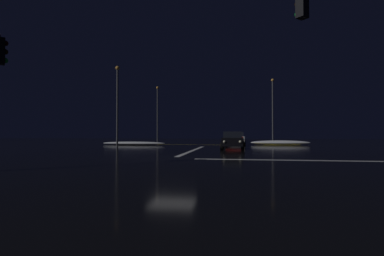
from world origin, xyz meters
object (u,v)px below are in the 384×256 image
object	(u,v)px
sedan_silver	(237,138)
sedan_green	(236,137)
streetlamp_left_far	(157,110)
sedan_red	(235,139)
traffic_signal_se	(375,17)
sedan_black	(233,140)
streetlamp_left_near	(117,100)
sedan_white	(237,136)
streetlamp_right_far	(273,106)
sedan_blue	(236,137)

from	to	relation	value
sedan_silver	sedan_green	world-z (taller)	same
streetlamp_left_far	sedan_green	bearing A→B (deg)	23.08
sedan_red	traffic_signal_se	distance (m)	24.42
sedan_black	streetlamp_left_near	bearing A→B (deg)	165.71
sedan_white	traffic_signal_se	size ratio (longest dim) A/B	0.64
sedan_black	sedan_green	bearing A→B (deg)	89.22
traffic_signal_se	streetlamp_right_far	bearing A→B (deg)	87.22
sedan_blue	streetlamp_left_far	xyz separation A→B (m)	(-12.55, 0.74, 4.39)
sedan_red	sedan_silver	distance (m)	5.50
sedan_red	streetlamp_left_far	bearing A→B (deg)	133.63
sedan_black	traffic_signal_se	world-z (taller)	traffic_signal_se
sedan_black	streetlamp_right_far	distance (m)	20.56
streetlamp_right_far	streetlamp_left_far	bearing A→B (deg)	180.00
sedan_black	streetlamp_right_far	bearing A→B (deg)	72.98
sedan_green	traffic_signal_se	distance (m)	42.50
sedan_blue	sedan_green	xyz separation A→B (m)	(0.03, 6.10, 0.00)
sedan_red	streetlamp_left_far	xyz separation A→B (m)	(-12.40, 13.00, 4.39)
streetlamp_right_far	streetlamp_left_near	xyz separation A→B (m)	(-18.09, -16.00, -0.58)
sedan_red	sedan_white	distance (m)	23.67
traffic_signal_se	streetlamp_left_near	size ratio (longest dim) A/B	0.78
sedan_green	sedan_white	world-z (taller)	same
streetlamp_left_far	streetlamp_right_far	size ratio (longest dim) A/B	0.92
sedan_green	sedan_white	size ratio (longest dim) A/B	1.00
streetlamp_left_far	sedan_silver	bearing A→B (deg)	-30.62
sedan_white	streetlamp_left_far	bearing A→B (deg)	-140.05
traffic_signal_se	streetlamp_left_far	distance (m)	40.26
sedan_green	sedan_red	bearing A→B (deg)	-90.56
sedan_black	streetlamp_right_far	size ratio (longest dim) A/B	0.44
streetlamp_left_far	streetlamp_right_far	xyz separation A→B (m)	(18.09, 0.00, 0.38)
sedan_red	streetlamp_right_far	world-z (taller)	streetlamp_right_far
sedan_red	sedan_silver	world-z (taller)	same
sedan_black	sedan_red	xyz separation A→B (m)	(0.15, 6.12, 0.00)
sedan_black	traffic_signal_se	xyz separation A→B (m)	(4.07, -17.69, 3.79)
sedan_red	sedan_silver	size ratio (longest dim) A/B	1.00
sedan_silver	sedan_white	xyz separation A→B (m)	(0.04, 18.18, 0.00)
sedan_white	sedan_red	bearing A→B (deg)	-90.82
sedan_white	streetlamp_left_near	bearing A→B (deg)	-115.53
sedan_red	streetlamp_left_near	world-z (taller)	streetlamp_left_near
sedan_white	streetlamp_left_far	distance (m)	17.19
sedan_white	traffic_signal_se	world-z (taller)	traffic_signal_se
sedan_green	streetlamp_left_far	distance (m)	14.36
sedan_white	streetlamp_left_far	xyz separation A→B (m)	(-12.74, -10.67, 4.39)
sedan_black	sedan_white	distance (m)	29.79
streetlamp_right_far	sedan_blue	bearing A→B (deg)	-172.42
sedan_black	sedan_white	xyz separation A→B (m)	(0.49, 29.79, 0.00)
sedan_silver	sedan_white	size ratio (longest dim) A/B	1.00
sedan_red	streetlamp_left_near	bearing A→B (deg)	-166.40
streetlamp_left_near	streetlamp_left_far	bearing A→B (deg)	90.00
streetlamp_left_far	streetlamp_left_near	xyz separation A→B (m)	(0.00, -16.00, -0.19)
sedan_red	traffic_signal_se	xyz separation A→B (m)	(3.91, -23.81, 3.79)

